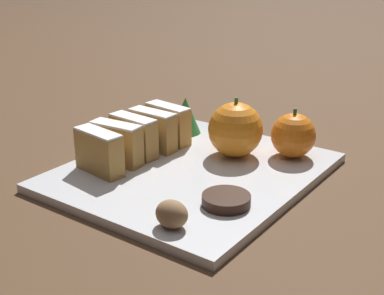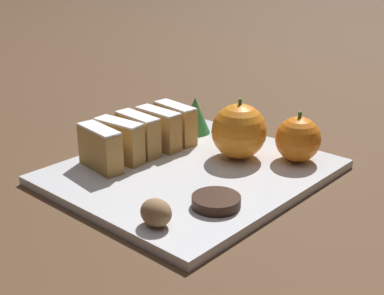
{
  "view_description": "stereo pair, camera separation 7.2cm",
  "coord_description": "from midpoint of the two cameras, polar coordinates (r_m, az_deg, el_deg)",
  "views": [
    {
      "loc": [
        0.39,
        -0.55,
        0.3
      ],
      "look_at": [
        0.0,
        0.0,
        0.04
      ],
      "focal_mm": 50.0,
      "sensor_mm": 36.0,
      "label": 1
    },
    {
      "loc": [
        0.45,
        -0.5,
        0.3
      ],
      "look_at": [
        0.0,
        0.0,
        0.04
      ],
      "focal_mm": 50.0,
      "sensor_mm": 36.0,
      "label": 2
    }
  ],
  "objects": [
    {
      "name": "stollen_slice_second",
      "position": [
        0.75,
        -5.06,
        0.66
      ],
      "size": [
        0.08,
        0.03,
        0.06
      ],
      "color": "#B28442",
      "rests_on": "serving_platter"
    },
    {
      "name": "serving_platter",
      "position": [
        0.73,
        2.81,
        -2.67
      ],
      "size": [
        0.3,
        0.35,
        0.01
      ],
      "color": "silver",
      "rests_on": "ground_plane"
    },
    {
      "name": "orange_far",
      "position": [
        0.77,
        13.9,
        0.82
      ],
      "size": [
        0.06,
        0.06,
        0.07
      ],
      "color": "orange",
      "rests_on": "serving_platter"
    },
    {
      "name": "chocolate_cookie",
      "position": [
        0.63,
        5.9,
        -5.83
      ],
      "size": [
        0.06,
        0.06,
        0.01
      ],
      "color": "black",
      "rests_on": "serving_platter"
    },
    {
      "name": "ground_plane",
      "position": [
        0.74,
        2.8,
        -3.1
      ],
      "size": [
        6.0,
        6.0,
        0.0
      ],
      "primitive_type": "plane",
      "color": "#513823"
    },
    {
      "name": "stollen_slice_fourth",
      "position": [
        0.79,
        -1.03,
        1.96
      ],
      "size": [
        0.07,
        0.03,
        0.06
      ],
      "color": "#B28442",
      "rests_on": "serving_platter"
    },
    {
      "name": "stollen_slice_front",
      "position": [
        0.72,
        -7.0,
        -0.14
      ],
      "size": [
        0.08,
        0.04,
        0.06
      ],
      "color": "#B28442",
      "rests_on": "serving_platter"
    },
    {
      "name": "stollen_slice_third",
      "position": [
        0.77,
        -3.15,
        1.38
      ],
      "size": [
        0.08,
        0.03,
        0.06
      ],
      "color": "#B28442",
      "rests_on": "serving_platter"
    },
    {
      "name": "walnut",
      "position": [
        0.58,
        -0.3,
        -7.04
      ],
      "size": [
        0.04,
        0.03,
        0.03
      ],
      "color": "#8E6B47",
      "rests_on": "serving_platter"
    },
    {
      "name": "stollen_slice_fifth",
      "position": [
        0.82,
        0.72,
        2.58
      ],
      "size": [
        0.08,
        0.03,
        0.06
      ],
      "color": "#B28442",
      "rests_on": "serving_platter"
    },
    {
      "name": "evergreen_sprig",
      "position": [
        0.86,
        2.75,
        3.42
      ],
      "size": [
        0.05,
        0.05,
        0.06
      ],
      "color": "#2D7538",
      "rests_on": "serving_platter"
    },
    {
      "name": "orange_near",
      "position": [
        0.76,
        7.75,
        1.69
      ],
      "size": [
        0.08,
        0.08,
        0.09
      ],
      "color": "orange",
      "rests_on": "serving_platter"
    }
  ]
}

